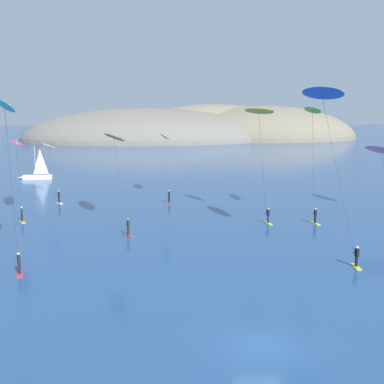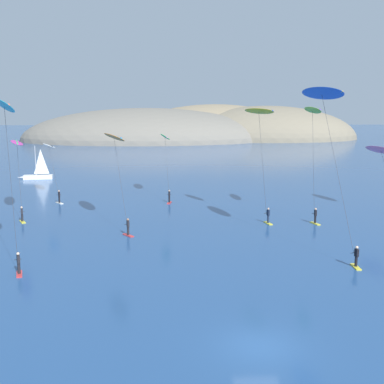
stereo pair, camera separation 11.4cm
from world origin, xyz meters
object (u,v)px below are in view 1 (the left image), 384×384
object	(u,v)px
kitesurfer_yellow	(260,122)
kitesurfer_blue	(324,103)
kitesurfer_magenta	(17,148)
kitesurfer_cyan	(5,117)
kitesurfer_green	(165,142)
kitesurfer_orange	(115,142)
kitesurfer_pink	(382,154)
kitesurfer_white	(49,150)
kitesurfer_lime	(313,122)
sailboat_near	(36,175)

from	to	relation	value
kitesurfer_yellow	kitesurfer_blue	size ratio (longest dim) A/B	0.87
kitesurfer_magenta	kitesurfer_blue	world-z (taller)	kitesurfer_blue
kitesurfer_cyan	kitesurfer_green	size ratio (longest dim) A/B	1.49
kitesurfer_orange	kitesurfer_cyan	bearing A→B (deg)	-117.06
kitesurfer_yellow	kitesurfer_pink	world-z (taller)	kitesurfer_yellow
kitesurfer_yellow	kitesurfer_green	size ratio (longest dim) A/B	1.40
kitesurfer_green	kitesurfer_white	bearing A→B (deg)	174.88
kitesurfer_lime	kitesurfer_orange	xyz separation A→B (m)	(-20.82, -1.70, -2.01)
kitesurfer_green	kitesurfer_magenta	bearing A→B (deg)	-146.58
sailboat_near	kitesurfer_cyan	size ratio (longest dim) A/B	0.46
kitesurfer_cyan	kitesurfer_magenta	size ratio (longest dim) A/B	1.50
kitesurfer_magenta	kitesurfer_cyan	bearing A→B (deg)	-75.11
kitesurfer_magenta	kitesurfer_pink	xyz separation A→B (m)	(41.71, 1.21, -1.07)
kitesurfer_lime	kitesurfer_green	distance (m)	21.10
kitesurfer_lime	kitesurfer_green	size ratio (longest dim) A/B	1.41
kitesurfer_lime	kitesurfer_white	xyz separation A→B (m)	(-31.45, 15.08, -4.17)
kitesurfer_green	kitesurfer_blue	xyz separation A→B (m)	(13.37, -24.40, 5.00)
kitesurfer_green	kitesurfer_orange	world-z (taller)	kitesurfer_orange
kitesurfer_cyan	kitesurfer_green	world-z (taller)	kitesurfer_cyan
kitesurfer_orange	kitesurfer_green	bearing A→B (deg)	71.78
kitesurfer_white	kitesurfer_pink	world-z (taller)	kitesurfer_pink
kitesurfer_lime	kitesurfer_yellow	distance (m)	5.68
kitesurfer_yellow	kitesurfer_orange	xyz separation A→B (m)	(-15.14, -1.80, -2.00)
kitesurfer_magenta	kitesurfer_yellow	world-z (taller)	kitesurfer_yellow
kitesurfer_yellow	kitesurfer_white	bearing A→B (deg)	149.82
kitesurfer_lime	kitesurfer_cyan	distance (m)	31.01
kitesurfer_blue	kitesurfer_pink	distance (m)	20.04
kitesurfer_blue	kitesurfer_white	bearing A→B (deg)	138.38
kitesurfer_magenta	kitesurfer_green	bearing A→B (deg)	33.42
kitesurfer_white	kitesurfer_orange	bearing A→B (deg)	-57.66
kitesurfer_cyan	kitesurfer_white	xyz separation A→B (m)	(-4.07, 29.62, -4.99)
sailboat_near	kitesurfer_pink	xyz separation A→B (m)	(47.66, -27.60, 6.09)
kitesurfer_orange	kitesurfer_white	bearing A→B (deg)	122.34
kitesurfer_magenta	kitesurfer_green	size ratio (longest dim) A/B	0.99
kitesurfer_magenta	kitesurfer_white	distance (m)	12.22
kitesurfer_green	kitesurfer_pink	world-z (taller)	kitesurfer_green
kitesurfer_blue	kitesurfer_pink	xyz separation A→B (m)	(12.08, 14.88, -5.84)
kitesurfer_yellow	kitesurfer_blue	bearing A→B (deg)	-73.11
kitesurfer_white	kitesurfer_yellow	bearing A→B (deg)	-30.18
kitesurfer_white	sailboat_near	bearing A→B (deg)	111.39
kitesurfer_cyan	kitesurfer_orange	world-z (taller)	kitesurfer_cyan
kitesurfer_yellow	kitesurfer_green	bearing A→B (deg)	126.59
kitesurfer_cyan	kitesurfer_lime	bearing A→B (deg)	27.96
sailboat_near	kitesurfer_magenta	size ratio (longest dim) A/B	0.69
kitesurfer_white	kitesurfer_blue	distance (m)	39.33
kitesurfer_white	kitesurfer_green	distance (m)	15.78
kitesurfer_pink	kitesurfer_white	bearing A→B (deg)	165.12
kitesurfer_pink	kitesurfer_yellow	bearing A→B (deg)	-165.22
kitesurfer_orange	kitesurfer_blue	bearing A→B (deg)	-26.10
kitesurfer_cyan	kitesurfer_blue	size ratio (longest dim) A/B	0.93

